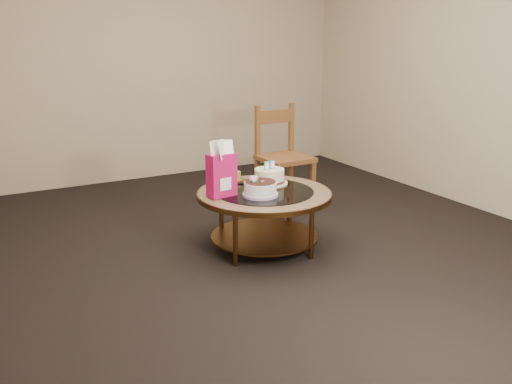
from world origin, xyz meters
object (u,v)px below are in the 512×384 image
coffee_table (264,201)px  cream_cake (269,177)px  decorated_cake (260,189)px  dining_chair (283,156)px  gift_bag (221,169)px

coffee_table → cream_cake: bearing=50.2°
decorated_cake → coffee_table: bearing=46.5°
cream_cake → dining_chair: 0.89m
coffee_table → gift_bag: 0.44m
cream_cake → gift_bag: (-0.47, -0.12, 0.14)m
decorated_cake → gift_bag: 0.32m
gift_bag → coffee_table: bearing=-13.5°
cream_cake → gift_bag: bearing=-172.9°
coffee_table → cream_cake: cream_cake is taller
coffee_table → dining_chair: (0.68, 0.86, 0.10)m
decorated_cake → dining_chair: dining_chair is taller
coffee_table → cream_cake: size_ratio=3.52×
gift_bag → dining_chair: 1.32m
dining_chair → coffee_table: bearing=-129.7°
coffee_table → dining_chair: bearing=51.7°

